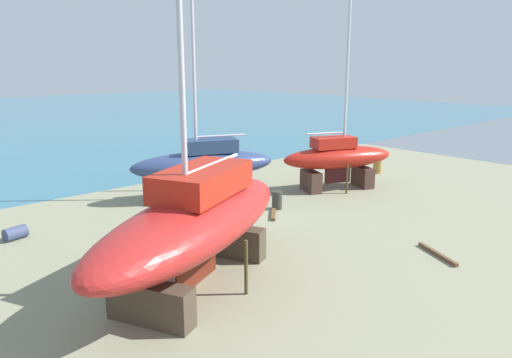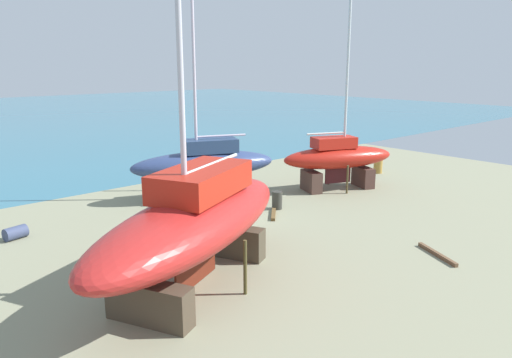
# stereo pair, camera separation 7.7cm
# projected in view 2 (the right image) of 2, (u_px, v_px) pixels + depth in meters

# --- Properties ---
(ground_plane) EXTENTS (47.97, 47.97, 0.00)m
(ground_plane) POSITION_uv_depth(u_px,v_px,m) (264.00, 234.00, 21.15)
(ground_plane) COLOR gray
(sailboat_large_starboard) EXTENTS (11.20, 7.64, 15.47)m
(sailboat_large_starboard) POSITION_uv_depth(u_px,v_px,m) (195.00, 220.00, 15.87)
(sailboat_large_starboard) COLOR #423629
(sailboat_large_starboard) RESTS_ON ground
(sailboat_far_slipway) EXTENTS (8.37, 5.19, 14.62)m
(sailboat_far_slipway) POSITION_uv_depth(u_px,v_px,m) (205.00, 164.00, 26.49)
(sailboat_far_slipway) COLOR brown
(sailboat_far_slipway) RESTS_ON ground
(sailboat_small_center) EXTENTS (7.33, 4.67, 12.10)m
(sailboat_small_center) POSITION_uv_depth(u_px,v_px,m) (338.00, 158.00, 28.47)
(sailboat_small_center) COLOR #4A3029
(sailboat_small_center) RESTS_ON ground
(worker) EXTENTS (0.48, 0.48, 1.65)m
(worker) POSITION_uv_depth(u_px,v_px,m) (236.00, 205.00, 22.69)
(worker) COLOR #2A6A54
(worker) RESTS_ON ground
(barrel_rust_far) EXTENTS (0.72, 0.72, 0.94)m
(barrel_rust_far) POSITION_uv_depth(u_px,v_px,m) (277.00, 200.00, 24.79)
(barrel_rust_far) COLOR #32312B
(barrel_rust_far) RESTS_ON ground
(barrel_tar_black) EXTENTS (0.81, 0.81, 0.94)m
(barrel_tar_black) POSITION_uv_depth(u_px,v_px,m) (378.00, 166.00, 33.03)
(barrel_tar_black) COLOR olive
(barrel_tar_black) RESTS_ON ground
(barrel_tipped_center) EXTENTS (0.64, 0.64, 0.79)m
(barrel_tipped_center) POSITION_uv_depth(u_px,v_px,m) (341.00, 163.00, 34.65)
(barrel_tipped_center) COLOR brown
(barrel_tipped_center) RESTS_ON ground
(barrel_blue_faded) EXTENTS (1.03, 0.76, 0.57)m
(barrel_blue_faded) POSITION_uv_depth(u_px,v_px,m) (15.00, 233.00, 20.54)
(barrel_blue_faded) COLOR #394364
(barrel_blue_faded) RESTS_ON ground
(timber_long_aft) EXTENTS (1.13, 2.14, 0.15)m
(timber_long_aft) POSITION_uv_depth(u_px,v_px,m) (437.00, 254.00, 18.74)
(timber_long_aft) COLOR brown
(timber_long_aft) RESTS_ON ground
(timber_plank_near) EXTENTS (1.39, 1.37, 0.15)m
(timber_plank_near) POSITION_uv_depth(u_px,v_px,m) (273.00, 214.00, 23.75)
(timber_plank_near) COLOR brown
(timber_plank_near) RESTS_ON ground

